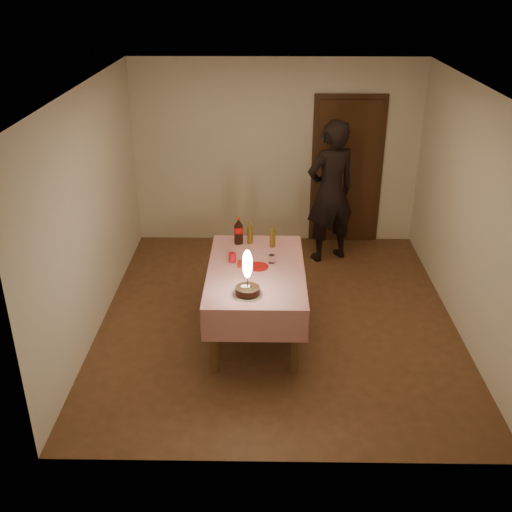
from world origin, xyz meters
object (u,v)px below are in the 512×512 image
(cola_bottle, at_px, (239,231))
(amber_bottle_left, at_px, (250,233))
(red_plate, at_px, (258,267))
(red_cup, at_px, (232,257))
(photographer, at_px, (331,192))
(birthday_cake, at_px, (247,282))
(clear_cup, at_px, (272,259))
(dining_table, at_px, (256,277))
(amber_bottle_right, at_px, (273,237))

(cola_bottle, bearing_deg, amber_bottle_left, 5.44)
(amber_bottle_left, bearing_deg, red_plate, -80.68)
(red_cup, xyz_separation_m, photographer, (1.22, 1.74, 0.14))
(red_plate, distance_m, red_cup, 0.31)
(birthday_cake, relative_size, clear_cup, 5.24)
(dining_table, xyz_separation_m, photographer, (0.96, 1.90, 0.29))
(cola_bottle, bearing_deg, dining_table, -71.79)
(dining_table, distance_m, amber_bottle_left, 0.69)
(red_cup, bearing_deg, dining_table, -31.36)
(red_cup, xyz_separation_m, amber_bottle_right, (0.44, 0.39, 0.07))
(dining_table, height_order, amber_bottle_right, amber_bottle_right)
(amber_bottle_right, bearing_deg, amber_bottle_left, 158.78)
(birthday_cake, xyz_separation_m, amber_bottle_right, (0.25, 1.11, -0.02))
(red_plate, xyz_separation_m, amber_bottle_right, (0.16, 0.52, 0.11))
(red_cup, relative_size, amber_bottle_left, 0.39)
(red_plate, xyz_separation_m, photographer, (0.94, 1.86, 0.18))
(birthday_cake, relative_size, red_plate, 2.14)
(amber_bottle_right, height_order, photographer, photographer)
(amber_bottle_left, height_order, amber_bottle_right, same)
(amber_bottle_right, bearing_deg, red_cup, -137.96)
(red_plate, bearing_deg, birthday_cake, -99.19)
(dining_table, xyz_separation_m, amber_bottle_left, (-0.08, 0.65, 0.22))
(red_plate, relative_size, photographer, 0.11)
(red_cup, height_order, amber_bottle_left, amber_bottle_left)
(cola_bottle, bearing_deg, clear_cup, -53.19)
(red_cup, height_order, cola_bottle, cola_bottle)
(amber_bottle_left, height_order, photographer, photographer)
(birthday_cake, bearing_deg, cola_bottle, 96.47)
(cola_bottle, bearing_deg, red_cup, -95.77)
(dining_table, distance_m, clear_cup, 0.26)
(birthday_cake, height_order, amber_bottle_left, birthday_cake)
(red_plate, xyz_separation_m, amber_bottle_left, (-0.10, 0.61, 0.11))
(amber_bottle_left, bearing_deg, amber_bottle_right, -21.22)
(red_plate, bearing_deg, cola_bottle, 111.03)
(red_cup, relative_size, cola_bottle, 0.31)
(photographer, bearing_deg, red_cup, -124.92)
(amber_bottle_left, bearing_deg, birthday_cake, -89.77)
(red_cup, distance_m, amber_bottle_right, 0.59)
(dining_table, bearing_deg, amber_bottle_right, 72.13)
(cola_bottle, xyz_separation_m, amber_bottle_left, (0.13, 0.01, -0.03))
(birthday_cake, xyz_separation_m, red_plate, (0.10, 0.59, -0.13))
(red_cup, bearing_deg, amber_bottle_right, 42.04)
(amber_bottle_left, distance_m, photographer, 1.63)
(birthday_cake, relative_size, cola_bottle, 1.49)
(birthday_cake, distance_m, amber_bottle_left, 1.21)
(photographer, bearing_deg, clear_cup, -114.20)
(birthday_cake, relative_size, amber_bottle_right, 1.85)
(birthday_cake, distance_m, amber_bottle_right, 1.14)
(amber_bottle_right, bearing_deg, cola_bottle, 167.32)
(dining_table, relative_size, birthday_cake, 3.65)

